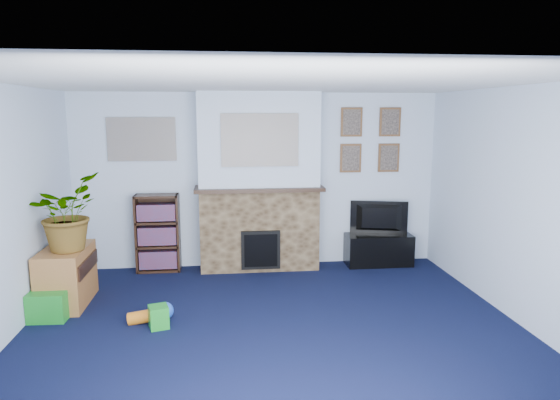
{
  "coord_description": "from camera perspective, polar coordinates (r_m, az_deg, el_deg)",
  "views": [
    {
      "loc": [
        -0.45,
        -4.6,
        2.13
      ],
      "look_at": [
        0.14,
        0.76,
        1.18
      ],
      "focal_mm": 32.0,
      "sensor_mm": 36.0,
      "label": 1
    }
  ],
  "objects": [
    {
      "name": "floor",
      "position": [
        5.09,
        -0.67,
        -14.78
      ],
      "size": [
        5.0,
        4.5,
        0.01
      ],
      "primitive_type": "cube",
      "color": "black",
      "rests_on": "ground"
    },
    {
      "name": "ceiling",
      "position": [
        4.63,
        -0.73,
        13.32
      ],
      "size": [
        5.0,
        4.5,
        0.01
      ],
      "primitive_type": "cube",
      "color": "white",
      "rests_on": "wall_back"
    },
    {
      "name": "wall_back",
      "position": [
        6.93,
        -2.52,
        2.24
      ],
      "size": [
        5.0,
        0.04,
        2.4
      ],
      "primitive_type": "cube",
      "color": "silver",
      "rests_on": "ground"
    },
    {
      "name": "wall_front",
      "position": [
        2.56,
        4.33,
        -11.27
      ],
      "size": [
        5.0,
        0.04,
        2.4
      ],
      "primitive_type": "cube",
      "color": "silver",
      "rests_on": "ground"
    },
    {
      "name": "wall_right",
      "position": [
        5.54,
        25.98,
        -0.7
      ],
      "size": [
        0.04,
        4.5,
        2.4
      ],
      "primitive_type": "cube",
      "color": "silver",
      "rests_on": "ground"
    },
    {
      "name": "chimney_breast",
      "position": [
        6.73,
        -2.4,
        1.87
      ],
      "size": [
        1.72,
        0.5,
        2.4
      ],
      "color": "brown",
      "rests_on": "ground"
    },
    {
      "name": "collage_main",
      "position": [
        6.46,
        -2.31,
        6.85
      ],
      "size": [
        1.0,
        0.03,
        0.68
      ],
      "primitive_type": "cube",
      "color": "gray",
      "rests_on": "chimney_breast"
    },
    {
      "name": "collage_left",
      "position": [
        6.93,
        -15.53,
        6.71
      ],
      "size": [
        0.9,
        0.03,
        0.58
      ],
      "primitive_type": "cube",
      "color": "gray",
      "rests_on": "wall_back"
    },
    {
      "name": "portrait_tl",
      "position": [
        7.05,
        8.17,
        8.81
      ],
      "size": [
        0.3,
        0.03,
        0.4
      ],
      "primitive_type": "cube",
      "color": "brown",
      "rests_on": "wall_back"
    },
    {
      "name": "portrait_tr",
      "position": [
        7.21,
        12.46,
        8.7
      ],
      "size": [
        0.3,
        0.03,
        0.4
      ],
      "primitive_type": "cube",
      "color": "brown",
      "rests_on": "wall_back"
    },
    {
      "name": "portrait_bl",
      "position": [
        7.08,
        8.07,
        4.76
      ],
      "size": [
        0.3,
        0.03,
        0.4
      ],
      "primitive_type": "cube",
      "color": "brown",
      "rests_on": "wall_back"
    },
    {
      "name": "portrait_br",
      "position": [
        7.23,
        12.31,
        4.74
      ],
      "size": [
        0.3,
        0.03,
        0.4
      ],
      "primitive_type": "cube",
      "color": "brown",
      "rests_on": "wall_back"
    },
    {
      "name": "tv_stand",
      "position": [
        7.22,
        11.19,
        -5.53
      ],
      "size": [
        0.92,
        0.39,
        0.44
      ],
      "primitive_type": "cube",
      "color": "black",
      "rests_on": "ground"
    },
    {
      "name": "television",
      "position": [
        7.13,
        11.26,
        -2.06
      ],
      "size": [
        0.8,
        0.3,
        0.46
      ],
      "primitive_type": "imported",
      "rotation": [
        0.0,
        0.0,
        2.9
      ],
      "color": "black",
      "rests_on": "tv_stand"
    },
    {
      "name": "bookshelf",
      "position": [
        6.96,
        -13.76,
        -3.86
      ],
      "size": [
        0.58,
        0.28,
        1.05
      ],
      "color": "black",
      "rests_on": "ground"
    },
    {
      "name": "sideboard",
      "position": [
        6.12,
        -23.21,
        -7.75
      ],
      "size": [
        0.46,
        0.83,
        0.64
      ],
      "primitive_type": "cube",
      "color": "#9E6432",
      "rests_on": "ground"
    },
    {
      "name": "potted_plant",
      "position": [
        5.9,
        -23.35,
        -1.33
      ],
      "size": [
        0.72,
        0.81,
        0.83
      ],
      "primitive_type": "imported",
      "rotation": [
        0.0,
        0.0,
        1.47
      ],
      "color": "#26661E",
      "rests_on": "sideboard"
    },
    {
      "name": "mantel_clock",
      "position": [
        6.68,
        -2.13,
        2.13
      ],
      "size": [
        0.11,
        0.07,
        0.15
      ],
      "primitive_type": "cube",
      "color": "gold",
      "rests_on": "chimney_breast"
    },
    {
      "name": "mantel_candle",
      "position": [
        6.71,
        0.73,
        2.26
      ],
      "size": [
        0.05,
        0.05,
        0.15
      ],
      "primitive_type": "cylinder",
      "color": "#B2BFC6",
      "rests_on": "chimney_breast"
    },
    {
      "name": "mantel_teddy",
      "position": [
        6.66,
        -6.97,
        2.0
      ],
      "size": [
        0.13,
        0.13,
        0.13
      ],
      "primitive_type": "sphere",
      "color": "gray",
      "rests_on": "chimney_breast"
    },
    {
      "name": "mantel_can",
      "position": [
        6.77,
        4.2,
        2.13
      ],
      "size": [
        0.06,
        0.06,
        0.13
      ],
      "primitive_type": "cylinder",
      "color": "#198C26",
      "rests_on": "chimney_breast"
    },
    {
      "name": "green_crate",
      "position": [
        5.82,
        -24.86,
        -10.96
      ],
      "size": [
        0.39,
        0.32,
        0.3
      ],
      "primitive_type": "cube",
      "rotation": [
        0.0,
        0.0,
        -0.04
      ],
      "color": "#198C26",
      "rests_on": "ground"
    },
    {
      "name": "toy_ball",
      "position": [
        5.46,
        -13.0,
        -12.22
      ],
      "size": [
        0.18,
        0.18,
        0.18
      ],
      "primitive_type": "sphere",
      "color": "blue",
      "rests_on": "ground"
    },
    {
      "name": "toy_block",
      "position": [
        5.27,
        -13.7,
        -12.86
      ],
      "size": [
        0.23,
        0.23,
        0.22
      ],
      "primitive_type": "cube",
      "rotation": [
        0.0,
        0.0,
        0.28
      ],
      "color": "#198C26",
      "rests_on": "ground"
    },
    {
      "name": "toy_tube",
      "position": [
        5.42,
        -15.46,
        -12.76
      ],
      "size": [
        0.3,
        0.13,
        0.17
      ],
      "primitive_type": "cylinder",
      "rotation": [
        0.0,
        1.43,
        0.0
      ],
      "color": "orange",
      "rests_on": "ground"
    }
  ]
}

